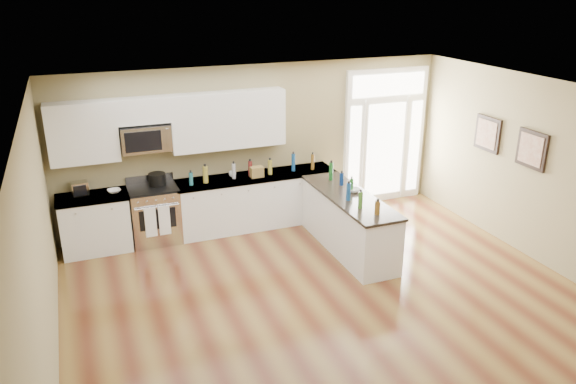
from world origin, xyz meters
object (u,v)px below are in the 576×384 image
at_px(toaster_oven, 80,188).
at_px(stockpot, 157,179).
at_px(peninsula_cabinet, 348,224).
at_px(kitchen_range, 155,214).

bearing_deg(toaster_oven, stockpot, -7.08).
relative_size(peninsula_cabinet, stockpot, 8.27).
distance_m(peninsula_cabinet, stockpot, 3.21).
bearing_deg(peninsula_cabinet, kitchen_range, 153.05).
xyz_separation_m(kitchen_range, stockpot, (0.10, 0.10, 0.58)).
xyz_separation_m(peninsula_cabinet, toaster_oven, (-3.95, 1.56, 0.61)).
distance_m(peninsula_cabinet, toaster_oven, 4.29).
relative_size(peninsula_cabinet, kitchen_range, 2.15).
xyz_separation_m(peninsula_cabinet, stockpot, (-2.75, 1.55, 0.62)).
height_order(kitchen_range, toaster_oven, toaster_oven).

